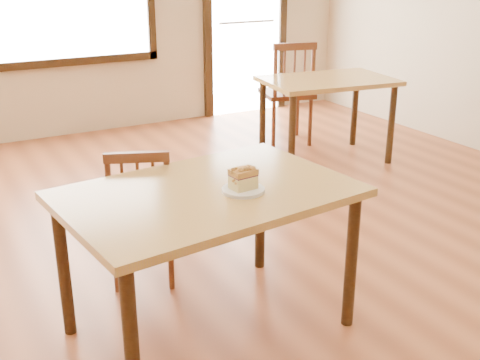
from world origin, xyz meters
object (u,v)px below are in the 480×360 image
object	(u,v)px
cafe_chair_second	(288,92)
cafe_table_main	(208,207)
plate	(243,190)
cake_slice	(243,177)
cafe_chair_main	(142,213)
cafe_table_second	(327,91)

from	to	relation	value
cafe_chair_second	cafe_table_main	bearing A→B (deg)	64.64
plate	cake_slice	bearing A→B (deg)	23.51
cafe_chair_main	cafe_chair_second	size ratio (longest dim) A/B	0.81
cafe_chair_main	cafe_table_second	world-z (taller)	cafe_chair_main
cafe_chair_main	cafe_table_main	bearing A→B (deg)	123.01
cafe_chair_second	cake_slice	distance (m)	3.27
cafe_chair_second	plate	xyz separation A→B (m)	(-1.96, -2.59, 0.24)
cafe_table_second	cake_slice	distance (m)	2.81
cafe_table_second	cake_slice	size ratio (longest dim) A/B	9.42
cafe_table_main	cake_slice	size ratio (longest dim) A/B	10.99
cafe_table_main	plate	world-z (taller)	plate
cafe_table_main	cafe_chair_main	xyz separation A→B (m)	(-0.11, 0.62, -0.24)
cafe_chair_main	cake_slice	xyz separation A→B (m)	(0.25, -0.71, 0.40)
cafe_chair_second	cake_slice	size ratio (longest dim) A/B	7.95
cake_slice	cafe_chair_main	bearing A→B (deg)	103.51
cafe_table_main	plate	bearing A→B (deg)	-42.31
cafe_table_main	cafe_chair_second	bearing A→B (deg)	43.75
plate	cafe_chair_main	bearing A→B (deg)	109.12
cafe_chair_main	cake_slice	size ratio (longest dim) A/B	6.45
cafe_table_main	cafe_chair_main	world-z (taller)	cafe_chair_main
cafe_table_main	cake_slice	xyz separation A→B (m)	(0.14, -0.10, 0.16)
cafe_table_main	cafe_chair_second	distance (m)	3.26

